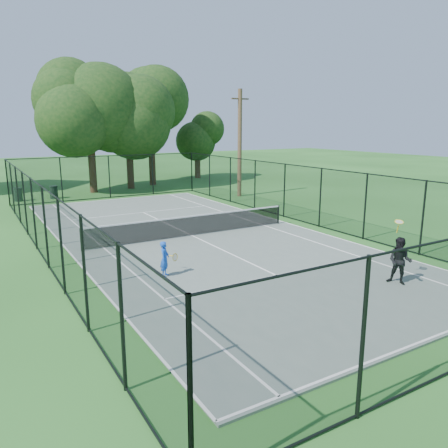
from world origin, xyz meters
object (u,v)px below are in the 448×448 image
trash_bin_left (18,194)px  utility_pole (240,143)px  trash_bin_right (54,192)px  player_blue (165,259)px  player_black (400,261)px  tennis_net (192,225)px

trash_bin_left → utility_pole: utility_pole is taller
trash_bin_right → utility_pole: 13.61m
trash_bin_left → trash_bin_right: size_ratio=1.01×
trash_bin_left → player_blue: 19.47m
trash_bin_right → player_black: (6.41, -23.76, 0.37)m
player_blue → player_black: 7.65m
player_blue → player_black: player_black is taller
utility_pole → trash_bin_right: bearing=154.3°
tennis_net → player_blue: (-3.27, -4.51, 0.08)m
trash_bin_right → player_blue: (0.25, -19.23, 0.21)m
tennis_net → trash_bin_left: (-5.80, 14.79, -0.12)m
trash_bin_right → utility_pole: (11.88, -5.72, 3.38)m
tennis_net → player_black: (2.89, -9.04, 0.25)m
trash_bin_right → trash_bin_left: bearing=178.1°
tennis_net → utility_pole: utility_pole is taller
trash_bin_left → player_blue: (2.54, -19.30, 0.20)m
trash_bin_right → player_blue: size_ratio=0.75×
tennis_net → utility_pole: 12.71m
tennis_net → player_black: 9.50m
trash_bin_left → utility_pole: 15.67m
tennis_net → trash_bin_right: size_ratio=11.15×
tennis_net → player_black: size_ratio=4.98×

